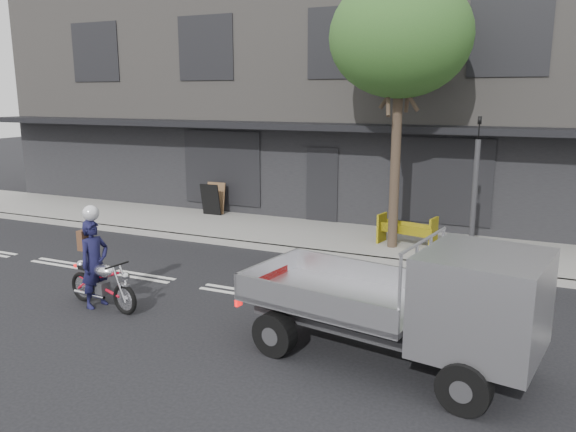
# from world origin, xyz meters

# --- Properties ---
(ground) EXTENTS (80.00, 80.00, 0.00)m
(ground) POSITION_xyz_m (0.00, 0.00, 0.00)
(ground) COLOR black
(ground) RESTS_ON ground
(sidewalk) EXTENTS (32.00, 3.20, 0.15)m
(sidewalk) POSITION_xyz_m (0.00, 4.70, 0.07)
(sidewalk) COLOR gray
(sidewalk) RESTS_ON ground
(kerb) EXTENTS (32.00, 0.20, 0.15)m
(kerb) POSITION_xyz_m (0.00, 3.10, 0.07)
(kerb) COLOR gray
(kerb) RESTS_ON ground
(building_main) EXTENTS (26.00, 10.00, 8.00)m
(building_main) POSITION_xyz_m (0.00, 11.30, 4.00)
(building_main) COLOR slate
(building_main) RESTS_ON ground
(street_tree) EXTENTS (3.40, 3.40, 6.74)m
(street_tree) POSITION_xyz_m (2.20, 4.20, 5.28)
(street_tree) COLOR #382B21
(street_tree) RESTS_ON ground
(traffic_light_pole) EXTENTS (0.12, 0.12, 3.50)m
(traffic_light_pole) POSITION_xyz_m (4.20, 3.35, 1.65)
(traffic_light_pole) COLOR #2D2D30
(traffic_light_pole) RESTS_ON ground
(motorcycle) EXTENTS (1.81, 0.53, 0.94)m
(motorcycle) POSITION_xyz_m (-1.90, -1.77, 0.48)
(motorcycle) COLOR black
(motorcycle) RESTS_ON ground
(rider) EXTENTS (0.50, 0.67, 1.68)m
(rider) POSITION_xyz_m (-2.05, -1.77, 0.84)
(rider) COLOR #141438
(rider) RESTS_ON ground
(flatbed_ute) EXTENTS (4.56, 2.44, 2.01)m
(flatbed_ute) POSITION_xyz_m (4.50, -1.92, 1.14)
(flatbed_ute) COLOR black
(flatbed_ute) RESTS_ON ground
(construction_barrier) EXTENTS (1.53, 0.87, 0.80)m
(construction_barrier) POSITION_xyz_m (2.50, 4.34, 0.55)
(construction_barrier) COLOR yellow
(construction_barrier) RESTS_ON sidewalk
(sandwich_board) EXTENTS (0.65, 0.44, 1.02)m
(sandwich_board) POSITION_xyz_m (-4.06, 5.60, 0.66)
(sandwich_board) COLOR black
(sandwich_board) RESTS_ON sidewalk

